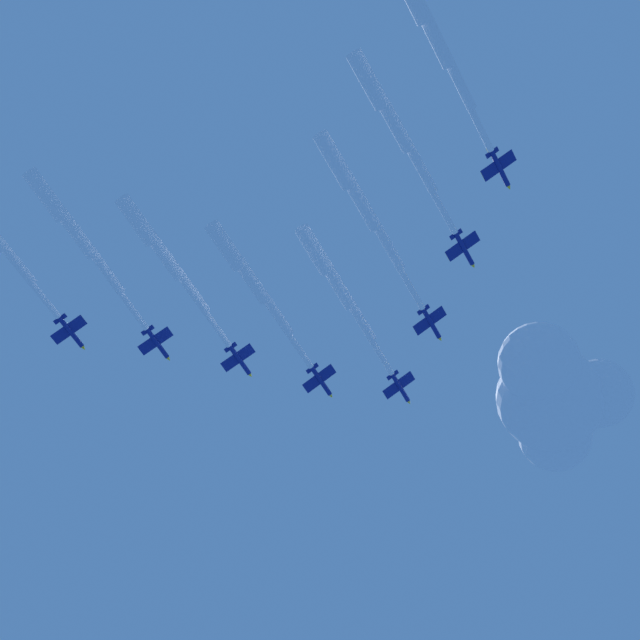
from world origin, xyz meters
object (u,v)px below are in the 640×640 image
object	(u,v)px
jet_port_mid	(165,257)
jet_starboard_mid	(395,125)
jet_lead	(338,287)
jet_port_outer	(77,235)
jet_starboard_inner	(362,204)
jet_port_inner	(252,282)
jet_starboard_outer	(437,41)

from	to	relation	value
jet_port_mid	jet_starboard_mid	world-z (taller)	jet_port_mid
jet_lead	jet_port_outer	distance (m)	59.41
jet_port_outer	jet_starboard_inner	bearing A→B (deg)	-91.46
jet_port_inner	jet_port_outer	xyz separation A→B (m)	(-13.72, 37.43, 2.87)
jet_starboard_outer	jet_lead	bearing A→B (deg)	24.41
jet_lead	jet_port_mid	distance (m)	39.49
jet_starboard_mid	jet_port_outer	size ratio (longest dim) A/B	1.01
jet_starboard_mid	jet_port_inner	bearing A→B (deg)	46.62
jet_port_inner	jet_lead	bearing A→B (deg)	-75.64
jet_lead	jet_starboard_inner	distance (m)	21.37
jet_starboard_outer	jet_port_inner	bearing A→B (deg)	41.75
jet_port_outer	jet_starboard_outer	xyz separation A→B (m)	(-34.55, -80.53, -0.73)
jet_starboard_inner	jet_starboard_outer	xyz separation A→B (m)	(-32.94, -17.36, 0.03)
jet_port_inner	jet_starboard_inner	distance (m)	30.03
jet_lead	jet_port_inner	xyz separation A→B (m)	(-4.86, 18.98, -3.91)
jet_port_outer	jet_starboard_outer	size ratio (longest dim) A/B	1.04
jet_port_inner	jet_starboard_mid	world-z (taller)	jet_starboard_mid
jet_port_mid	jet_starboard_outer	distance (m)	74.58
jet_starboard_mid	jet_port_outer	world-z (taller)	jet_port_outer
jet_port_inner	jet_starboard_outer	distance (m)	64.75
jet_lead	jet_starboard_outer	distance (m)	58.38
jet_port_mid	jet_starboard_mid	bearing A→B (deg)	-115.73
jet_starboard_inner	jet_port_mid	xyz separation A→B (m)	(8.72, 44.50, 0.32)
jet_starboard_outer	jet_starboard_mid	bearing A→B (deg)	29.57
jet_starboard_mid	jet_starboard_outer	world-z (taller)	jet_starboard_mid
jet_port_mid	jet_port_outer	world-z (taller)	jet_port_outer
jet_starboard_inner	jet_starboard_outer	bearing A→B (deg)	-152.20
jet_lead	jet_starboard_mid	world-z (taller)	jet_lead
jet_port_inner	jet_port_mid	world-z (taller)	jet_port_mid
jet_port_inner	jet_starboard_outer	world-z (taller)	jet_starboard_outer
jet_port_mid	jet_starboard_outer	size ratio (longest dim) A/B	1.00
jet_port_mid	jet_port_outer	size ratio (longest dim) A/B	0.97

